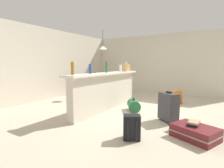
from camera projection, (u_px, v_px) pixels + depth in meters
ground_plane at (128, 109)px, 4.91m from camera, size 13.00×13.00×0.05m
wall_back at (55, 64)px, 6.35m from camera, size 6.60×0.10×2.50m
wall_right at (154, 64)px, 7.49m from camera, size 0.10×6.00×2.50m
partition_half_wall at (107, 92)px, 4.74m from camera, size 2.80×0.20×0.98m
bar_countertop at (107, 73)px, 4.68m from camera, size 2.96×0.40×0.05m
bottle_amber at (72, 68)px, 3.69m from camera, size 0.07×0.07×0.28m
bottle_blue at (90, 69)px, 4.12m from camera, size 0.07×0.07×0.23m
bottle_green at (107, 67)px, 4.64m from camera, size 0.06×0.06×0.30m
bottle_white at (121, 68)px, 5.19m from camera, size 0.07×0.07×0.21m
bottle_clear at (126, 66)px, 5.73m from camera, size 0.07×0.07×0.30m
grocery_bag at (126, 68)px, 5.51m from camera, size 0.26×0.18×0.22m
dining_table at (102, 80)px, 6.42m from camera, size 1.10×0.80×0.74m
dining_chair_near_partition at (113, 85)px, 6.11m from camera, size 0.42×0.42×0.93m
dining_chair_far_side at (91, 83)px, 6.75m from camera, size 0.46×0.46×0.93m
pendant_lamp at (103, 48)px, 6.31m from camera, size 0.34×0.34×0.76m
suitcase_flat_maroon at (195, 132)px, 2.90m from camera, size 0.73×0.89×0.22m
backpack_black at (132, 128)px, 2.87m from camera, size 0.32×0.33×0.42m
duffel_bag_green at (134, 105)px, 4.64m from camera, size 0.57×0.52×0.34m
backpack_orange at (177, 97)px, 5.47m from camera, size 0.34×0.34×0.42m
suitcase_upright_charcoal at (168, 107)px, 3.76m from camera, size 0.46×0.49×0.67m
book_stack at (193, 123)px, 2.92m from camera, size 0.24×0.20×0.07m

